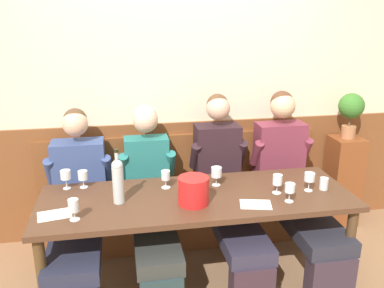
{
  "coord_description": "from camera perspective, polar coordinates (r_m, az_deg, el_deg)",
  "views": [
    {
      "loc": [
        -0.51,
        -2.48,
        1.99
      ],
      "look_at": [
        0.02,
        0.45,
        1.03
      ],
      "focal_mm": 38.54,
      "sensor_mm": 36.0,
      "label": 1
    }
  ],
  "objects": [
    {
      "name": "person_left_seat",
      "position": [
        3.37,
        4.66,
        -5.57
      ],
      "size": [
        0.48,
        1.23,
        1.33
      ],
      "color": "#34242E",
      "rests_on": "ground"
    },
    {
      "name": "water_tumbler_right",
      "position": [
        3.19,
        17.78,
        -5.25
      ],
      "size": [
        0.06,
        0.06,
        0.09
      ],
      "primitive_type": "cylinder",
      "color": "silver",
      "rests_on": "dining_table"
    },
    {
      "name": "wine_glass_right_end",
      "position": [
        3.09,
        3.4,
        -4.02
      ],
      "size": [
        0.08,
        0.08,
        0.14
      ],
      "color": "silver",
      "rests_on": "dining_table"
    },
    {
      "name": "wood_wainscot_panel",
      "position": [
        3.84,
        -1.82,
        -4.54
      ],
      "size": [
        6.8,
        0.03,
        1.04
      ],
      "primitive_type": "cube",
      "color": "brown",
      "rests_on": "ground"
    },
    {
      "name": "wine_glass_mid_right",
      "position": [
        2.7,
        -16.07,
        -8.33
      ],
      "size": [
        0.07,
        0.07,
        0.14
      ],
      "color": "silver",
      "rests_on": "dining_table"
    },
    {
      "name": "wine_glass_mid_left",
      "position": [
        3.11,
        15.95,
        -4.54
      ],
      "size": [
        0.08,
        0.08,
        0.14
      ],
      "color": "silver",
      "rests_on": "dining_table"
    },
    {
      "name": "wine_glass_center_front",
      "position": [
        3.05,
        -3.67,
        -4.43
      ],
      "size": [
        0.07,
        0.07,
        0.13
      ],
      "color": "silver",
      "rests_on": "dining_table"
    },
    {
      "name": "person_right_seat",
      "position": [
        3.25,
        -5.73,
        -7.08
      ],
      "size": [
        0.47,
        1.22,
        1.26
      ],
      "color": "#243739",
      "rests_on": "ground"
    },
    {
      "name": "wine_glass_center_rear",
      "position": [
        2.9,
        13.4,
        -6.05
      ],
      "size": [
        0.07,
        0.07,
        0.13
      ],
      "color": "silver",
      "rests_on": "dining_table"
    },
    {
      "name": "tasting_sheet_right_guest",
      "position": [
        2.86,
        8.8,
        -8.26
      ],
      "size": [
        0.24,
        0.2,
        0.0
      ],
      "primitive_type": "cube",
      "rotation": [
        0.0,
        0.0,
        -0.24
      ],
      "color": "white",
      "rests_on": "dining_table"
    },
    {
      "name": "potted_plant",
      "position": [
        4.02,
        21.14,
        4.48
      ],
      "size": [
        0.23,
        0.23,
        0.42
      ],
      "color": "#A56A45",
      "rests_on": "corner_pedestal"
    },
    {
      "name": "ice_bucket",
      "position": [
        2.8,
        0.2,
        -6.47
      ],
      "size": [
        0.21,
        0.21,
        0.19
      ],
      "primitive_type": "cylinder",
      "color": "red",
      "rests_on": "dining_table"
    },
    {
      "name": "wine_glass_near_bucket",
      "position": [
        3.15,
        -14.87,
        -4.26
      ],
      "size": [
        0.07,
        0.07,
        0.13
      ],
      "color": "silver",
      "rests_on": "dining_table"
    },
    {
      "name": "room_wall_back",
      "position": [
        3.65,
        -2.08,
        8.63
      ],
      "size": [
        6.8,
        0.08,
        2.8
      ],
      "primitive_type": "cube",
      "color": "beige",
      "rests_on": "ground"
    },
    {
      "name": "dining_table",
      "position": [
        2.99,
        0.71,
        -8.58
      ],
      "size": [
        2.22,
        0.76,
        0.74
      ],
      "color": "#4D3020",
      "rests_on": "ground"
    },
    {
      "name": "wall_bench",
      "position": [
        3.75,
        -1.3,
        -9.14
      ],
      "size": [
        2.52,
        0.42,
        0.94
      ],
      "color": "brown",
      "rests_on": "ground"
    },
    {
      "name": "wine_glass_by_bottle",
      "position": [
        3.02,
        11.74,
        -5.0
      ],
      "size": [
        0.07,
        0.07,
        0.14
      ],
      "color": "silver",
      "rests_on": "dining_table"
    },
    {
      "name": "tasting_sheet_left_guest",
      "position": [
        2.83,
        -18.49,
        -9.27
      ],
      "size": [
        0.23,
        0.19,
        0.0
      ],
      "primitive_type": "cube",
      "rotation": [
        0.0,
        0.0,
        0.19
      ],
      "color": "white",
      "rests_on": "dining_table"
    },
    {
      "name": "wine_glass_left_end",
      "position": [
        3.16,
        -17.09,
        -4.21
      ],
      "size": [
        0.07,
        0.07,
        0.14
      ],
      "color": "silver",
      "rests_on": "dining_table"
    },
    {
      "name": "person_center_right_seat",
      "position": [
        3.54,
        13.72,
        -4.81
      ],
      "size": [
        0.53,
        1.23,
        1.34
      ],
      "color": "#342833",
      "rests_on": "ground"
    },
    {
      "name": "corner_pedestal",
      "position": [
        4.23,
        20.08,
        -4.82
      ],
      "size": [
        0.28,
        0.28,
        0.87
      ],
      "primitive_type": "cube",
      "color": "brown",
      "rests_on": "ground"
    },
    {
      "name": "person_center_left_seat",
      "position": [
        3.28,
        -15.57,
        -7.59
      ],
      "size": [
        0.53,
        1.23,
        1.26
      ],
      "color": "#322541",
      "rests_on": "ground"
    },
    {
      "name": "wine_bottle_clear_water",
      "position": [
        2.83,
        -10.21,
        -4.89
      ],
      "size": [
        0.08,
        0.08,
        0.38
      ],
      "color": "silver",
      "rests_on": "dining_table"
    }
  ]
}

